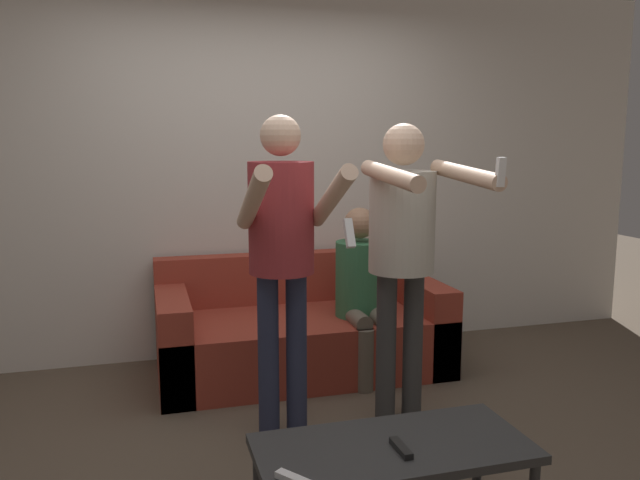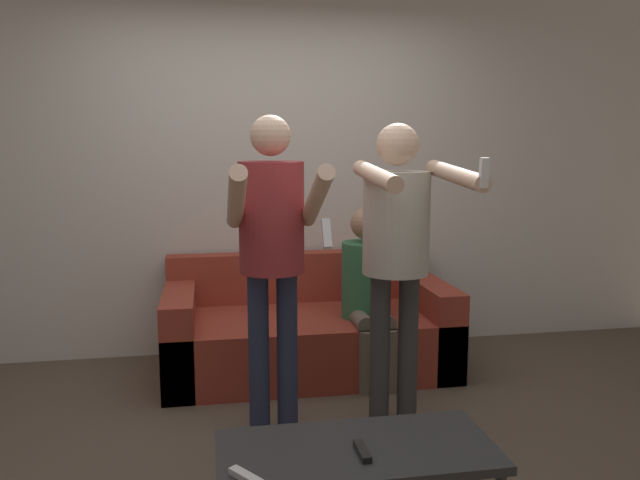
# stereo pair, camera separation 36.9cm
# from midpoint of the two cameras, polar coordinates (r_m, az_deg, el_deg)

# --- Properties ---
(ground_plane) EXTENTS (14.00, 14.00, 0.00)m
(ground_plane) POSITION_cam_midpoint_polar(r_m,az_deg,el_deg) (3.26, -3.78, -19.35)
(ground_plane) COLOR brown
(wall_back) EXTENTS (6.40, 0.06, 2.70)m
(wall_back) POSITION_cam_midpoint_polar(r_m,az_deg,el_deg) (4.57, -8.51, 6.37)
(wall_back) COLOR silver
(wall_back) RESTS_ON ground_plane
(couch) EXTENTS (1.90, 0.93, 0.76)m
(couch) POSITION_cam_midpoint_polar(r_m,az_deg,el_deg) (4.31, -4.26, -8.45)
(couch) COLOR #9E3828
(couch) RESTS_ON ground_plane
(person_standing_left) EXTENTS (0.45, 0.73, 1.68)m
(person_standing_left) POSITION_cam_midpoint_polar(r_m,az_deg,el_deg) (3.16, -6.80, -0.01)
(person_standing_left) COLOR #282D47
(person_standing_left) RESTS_ON ground_plane
(person_standing_right) EXTENTS (0.47, 0.82, 1.64)m
(person_standing_right) POSITION_cam_midpoint_polar(r_m,az_deg,el_deg) (3.33, 4.52, 0.36)
(person_standing_right) COLOR #383838
(person_standing_right) RESTS_ON ground_plane
(person_seated) EXTENTS (0.32, 0.53, 1.12)m
(person_seated) POSITION_cam_midpoint_polar(r_m,az_deg,el_deg) (4.10, 1.30, -4.25)
(person_seated) COLOR #6B6051
(person_seated) RESTS_ON ground_plane
(coffee_table) EXTENTS (1.07, 0.49, 0.39)m
(coffee_table) POSITION_cam_midpoint_polar(r_m,az_deg,el_deg) (2.54, 2.35, -19.03)
(coffee_table) COLOR #2D2D2D
(coffee_table) RESTS_ON ground_plane
(remote_near) EXTENTS (0.12, 0.14, 0.02)m
(remote_near) POSITION_cam_midpoint_polar(r_m,az_deg,el_deg) (2.29, -7.29, -21.02)
(remote_near) COLOR white
(remote_near) RESTS_ON coffee_table
(remote_far) EXTENTS (0.04, 0.15, 0.02)m
(remote_far) POSITION_cam_midpoint_polar(r_m,az_deg,el_deg) (2.47, 2.98, -18.56)
(remote_far) COLOR black
(remote_far) RESTS_ON coffee_table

